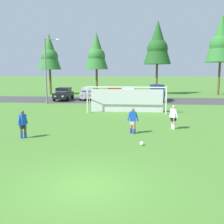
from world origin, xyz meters
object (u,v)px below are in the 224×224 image
parked_car_slot_left (88,93)px  street_lamp (47,70)px  parked_car_slot_center_left (115,93)px  player_midfield_center (133,121)px  parked_car_slot_center_right (157,92)px  parked_car_slot_center (129,94)px  soccer_ball (142,143)px  soccer_goal (127,99)px  parked_car_slot_far_left (64,94)px  player_defender_far (23,124)px  player_striker_near (173,117)px

parked_car_slot_left → street_lamp: size_ratio=0.55×
parked_car_slot_center_left → street_lamp: (-7.66, -5.71, 3.15)m
player_midfield_center → parked_car_slot_center_right: (2.90, 19.31, 0.29)m
parked_car_slot_center → player_midfield_center: bearing=-87.4°
soccer_ball → soccer_goal: 11.55m
parked_car_slot_far_left → parked_car_slot_left: 3.43m
player_midfield_center → parked_car_slot_center_left: bearing=98.0°
player_midfield_center → parked_car_slot_far_left: (-9.72, 18.66, 0.05)m
soccer_ball → street_lamp: 21.02m
parked_car_slot_center_right → street_lamp: (-13.44, -4.57, 2.92)m
parked_car_slot_left → parked_car_slot_center_left: (3.66, 0.52, 0.00)m
parked_car_slot_center → player_defender_far: bearing=-105.0°
player_defender_far → player_midfield_center: bearing=15.4°
parked_car_slot_far_left → parked_car_slot_center_left: 7.07m
street_lamp → parked_car_slot_center: bearing=23.5°
player_midfield_center → parked_car_slot_center: size_ratio=0.38×
player_midfield_center → soccer_goal: bearing=94.8°
parked_car_slot_left → player_striker_near: bearing=-63.3°
soccer_goal → parked_car_slot_far_left: size_ratio=1.76×
parked_car_slot_far_left → parked_car_slot_center: (8.87, 0.30, 0.00)m
soccer_ball → parked_car_slot_far_left: size_ratio=0.05×
soccer_ball → parked_car_slot_far_left: 23.69m
player_striker_near → player_midfield_center: (-2.71, -1.54, 0.00)m
soccer_goal → parked_car_slot_center_right: size_ratio=1.61×
parked_car_slot_left → soccer_ball: bearing=-72.7°
parked_car_slot_center_left → parked_car_slot_far_left: bearing=-165.3°
player_defender_far → parked_car_slot_center_left: bearing=81.0°
soccer_goal → parked_car_slot_center_right: bearing=71.1°
parked_car_slot_left → street_lamp: (-4.00, -5.19, 3.15)m
soccer_goal → parked_car_slot_left: soccer_goal is taller
soccer_goal → player_midfield_center: bearing=-85.2°
parked_car_slot_center → street_lamp: size_ratio=0.55×
player_midfield_center → parked_car_slot_center: (-0.84, 18.96, 0.05)m
soccer_ball → player_defender_far: size_ratio=0.13×
parked_car_slot_center → street_lamp: street_lamp is taller
soccer_goal → player_striker_near: bearing=-64.4°
parked_car_slot_far_left → soccer_ball: bearing=-64.4°
player_striker_near → parked_car_slot_center_left: (-5.59, 18.91, 0.05)m
player_defender_far → parked_car_slot_center_left: 22.48m
parked_car_slot_far_left → street_lamp: 5.09m
street_lamp → soccer_ball: bearing=-57.6°
parked_car_slot_far_left → parked_car_slot_center_right: bearing=3.0°
soccer_goal → parked_car_slot_far_left: (-8.98, 9.93, -0.42)m
player_defender_far → street_lamp: 17.31m
parked_car_slot_far_left → parked_car_slot_center_right: parked_car_slot_center_right is taller
soccer_goal → player_striker_near: (3.45, -7.19, -0.47)m
parked_car_slot_center → parked_car_slot_center_left: bearing=143.6°
player_striker_near → parked_car_slot_center: parked_car_slot_center is taller
parked_car_slot_center_right → parked_car_slot_left: bearing=176.2°
parked_car_slot_center_right → street_lamp: size_ratio=0.59×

